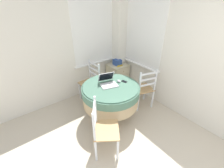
# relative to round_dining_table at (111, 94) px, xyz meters

# --- Properties ---
(corner_room_shell) EXTENTS (4.07, 4.87, 2.55)m
(corner_room_shell) POSITION_rel_round_dining_table_xyz_m (0.46, 0.08, 0.69)
(corner_room_shell) COLOR white
(corner_room_shell) RESTS_ON ground_plane
(round_dining_table) EXTENTS (1.14, 1.14, 0.77)m
(round_dining_table) POSITION_rel_round_dining_table_xyz_m (0.00, 0.00, 0.00)
(round_dining_table) COLOR #4C3D2D
(round_dining_table) RESTS_ON ground_plane
(laptop) EXTENTS (0.39, 0.40, 0.22)m
(laptop) POSITION_rel_round_dining_table_xyz_m (-0.00, 0.08, 0.23)
(laptop) COLOR silver
(laptop) RESTS_ON round_dining_table
(computer_mouse) EXTENTS (0.06, 0.09, 0.05)m
(computer_mouse) POSITION_rel_round_dining_table_xyz_m (0.22, 0.02, 0.20)
(computer_mouse) COLOR silver
(computer_mouse) RESTS_ON round_dining_table
(cell_phone) EXTENTS (0.09, 0.13, 0.01)m
(cell_phone) POSITION_rel_round_dining_table_xyz_m (0.32, -0.04, 0.18)
(cell_phone) COLOR black
(cell_phone) RESTS_ON round_dining_table
(dining_chair_near_back_window) EXTENTS (0.42, 0.46, 0.97)m
(dining_chair_near_back_window) POSITION_rel_round_dining_table_xyz_m (0.02, 0.82, -0.12)
(dining_chair_near_back_window) COLOR tan
(dining_chair_near_back_window) RESTS_ON ground_plane
(dining_chair_near_right_window) EXTENTS (0.52, 0.49, 0.97)m
(dining_chair_near_right_window) POSITION_rel_round_dining_table_xyz_m (0.80, -0.16, -0.12)
(dining_chair_near_right_window) COLOR tan
(dining_chair_near_right_window) RESTS_ON ground_plane
(dining_chair_camera_near) EXTENTS (0.57, 0.58, 0.97)m
(dining_chair_camera_near) POSITION_rel_round_dining_table_xyz_m (-0.59, -0.58, -0.12)
(dining_chair_camera_near) COLOR tan
(dining_chair_camera_near) RESTS_ON ground_plane
(corner_cabinet) EXTENTS (0.51, 0.49, 0.65)m
(corner_cabinet) POSITION_rel_round_dining_table_xyz_m (0.96, 0.93, -0.26)
(corner_cabinet) COLOR beige
(corner_cabinet) RESTS_ON ground_plane
(storage_box) EXTENTS (0.18, 0.19, 0.15)m
(storage_box) POSITION_rel_round_dining_table_xyz_m (0.94, 0.93, 0.14)
(storage_box) COLOR #2D4C93
(storage_box) RESTS_ON corner_cabinet
(book_on_cabinet) EXTENTS (0.16, 0.22, 0.02)m
(book_on_cabinet) POSITION_rel_round_dining_table_xyz_m (0.94, 0.90, 0.07)
(book_on_cabinet) COLOR gold
(book_on_cabinet) RESTS_ON corner_cabinet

